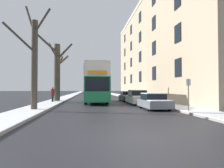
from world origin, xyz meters
TOP-DOWN VIEW (x-y plane):
  - ground_plane at (0.00, 0.00)m, footprint 320.00×320.00m
  - sidewalk_left at (-5.85, 53.00)m, footprint 2.34×130.00m
  - sidewalk_right at (5.85, 53.00)m, footprint 2.34×130.00m
  - terrace_facade_right at (11.52, 26.14)m, footprint 9.10×40.72m
  - bare_tree_left_0 at (-5.69, 8.54)m, footprint 3.27×2.09m
  - bare_tree_left_1 at (-5.60, 18.92)m, footprint 4.62×4.71m
  - double_decker_bus at (-0.83, 17.50)m, footprint 2.63×10.32m
  - parked_car_0 at (3.59, 9.03)m, footprint 1.87×3.93m
  - parked_car_1 at (3.59, 14.45)m, footprint 1.87×4.31m
  - parked_car_2 at (3.59, 19.82)m, footprint 1.89×4.39m
  - pedestrian_left_sidewalk at (-5.82, 17.18)m, footprint 0.41×0.41m
  - street_sign_post at (4.98, 5.98)m, footprint 0.32×0.07m

SIDE VIEW (x-z plane):
  - ground_plane at x=0.00m, z-range 0.00..0.00m
  - sidewalk_left at x=-5.85m, z-range 0.00..0.16m
  - sidewalk_right at x=5.85m, z-range 0.00..0.16m
  - parked_car_0 at x=3.59m, z-range -0.04..1.26m
  - parked_car_2 at x=3.59m, z-range -0.05..1.30m
  - parked_car_1 at x=3.59m, z-range -0.07..1.48m
  - pedestrian_left_sidewalk at x=-5.82m, z-range 0.09..1.96m
  - street_sign_post at x=4.98m, z-range 0.18..2.51m
  - double_decker_bus at x=-0.83m, z-range 0.29..4.69m
  - bare_tree_left_0 at x=-5.69m, z-range -0.33..7.74m
  - bare_tree_left_1 at x=-5.60m, z-range -0.17..8.39m
  - terrace_facade_right at x=11.52m, z-range 0.00..16.87m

